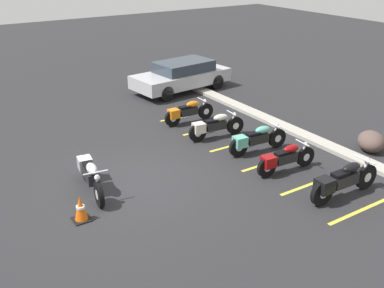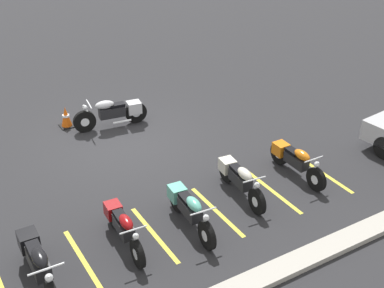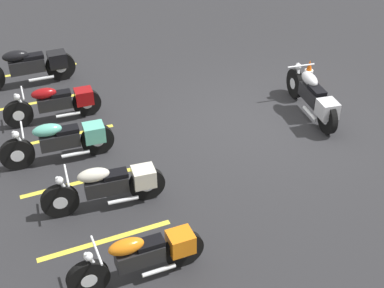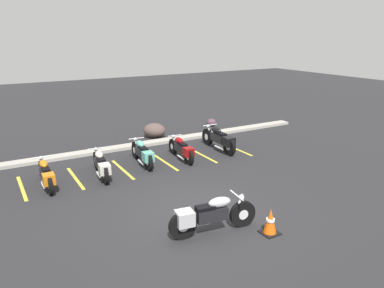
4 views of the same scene
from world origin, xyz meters
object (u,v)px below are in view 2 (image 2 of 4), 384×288
at_px(motorcycle_silver_featured, 114,112).
at_px(parked_bike_3, 123,226).
at_px(parked_bike_0, 295,160).
at_px(parked_bike_1, 239,178).
at_px(traffic_cone, 66,117).
at_px(parked_bike_4, 38,262).
at_px(parked_bike_2, 189,208).

xyz_separation_m(motorcycle_silver_featured, parked_bike_3, (1.94, 4.88, -0.04)).
relative_size(parked_bike_0, parked_bike_3, 1.00).
height_order(motorcycle_silver_featured, parked_bike_1, motorcycle_silver_featured).
bearing_deg(traffic_cone, parked_bike_3, 82.49).
xyz_separation_m(motorcycle_silver_featured, parked_bike_0, (-2.76, 4.67, -0.04)).
bearing_deg(parked_bike_3, parked_bike_4, -78.89).
bearing_deg(traffic_cone, parked_bike_2, 96.96).
distance_m(parked_bike_2, parked_bike_3, 1.46).
relative_size(parked_bike_0, parked_bike_4, 0.87).
distance_m(motorcycle_silver_featured, parked_bike_1, 4.79).
xyz_separation_m(parked_bike_0, parked_bike_4, (6.52, 0.45, 0.06)).
relative_size(motorcycle_silver_featured, parked_bike_3, 1.09).
bearing_deg(parked_bike_1, motorcycle_silver_featured, -161.00).
bearing_deg(parked_bike_2, parked_bike_1, 108.82).
relative_size(motorcycle_silver_featured, parked_bike_0, 1.09).
height_order(parked_bike_1, traffic_cone, parked_bike_1).
relative_size(parked_bike_4, traffic_cone, 3.65).
bearing_deg(parked_bike_0, parked_bike_1, -89.59).
distance_m(motorcycle_silver_featured, traffic_cone, 1.41).
relative_size(motorcycle_silver_featured, parked_bike_1, 1.06).
height_order(motorcycle_silver_featured, parked_bike_4, parked_bike_4).
bearing_deg(parked_bike_2, motorcycle_silver_featured, 178.66).
bearing_deg(motorcycle_silver_featured, traffic_cone, -22.58).
height_order(parked_bike_2, traffic_cone, parked_bike_2).
bearing_deg(motorcycle_silver_featured, parked_bike_1, 111.26).
bearing_deg(parked_bike_4, parked_bike_0, 95.28).
height_order(parked_bike_2, parked_bike_4, parked_bike_4).
relative_size(parked_bike_2, parked_bike_4, 0.91).
height_order(parked_bike_2, parked_bike_3, parked_bike_2).
distance_m(parked_bike_1, traffic_cone, 5.85).
bearing_deg(parked_bike_1, parked_bike_4, -78.85).
xyz_separation_m(parked_bike_3, parked_bike_4, (1.81, 0.24, 0.06)).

